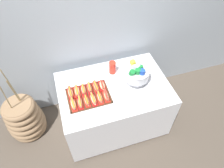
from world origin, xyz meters
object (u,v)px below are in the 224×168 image
serving_tray (89,96)px  hot_dog_10 (96,87)px  hot_dog_4 (100,97)px  hot_dog_7 (77,91)px  hot_dog_0 (73,104)px  floor_vase (24,118)px  hot_dog_8 (83,90)px  punch_bowl (136,73)px  hot_dog_2 (87,101)px  hot_dog_5 (106,96)px  hot_dog_6 (71,93)px  hot_dog_1 (80,102)px  hot_dog_9 (90,88)px  buffet_table (114,105)px  cup_stack (112,68)px  hot_dog_11 (102,85)px  hot_dog_3 (93,99)px

serving_tray → hot_dog_10: hot_dog_10 is taller
hot_dog_4 → hot_dog_7: 0.28m
hot_dog_0 → hot_dog_7: (0.07, 0.17, -0.00)m
floor_vase → hot_dog_8: (0.81, -0.20, 0.52)m
hot_dog_0 → punch_bowl: (0.78, 0.13, 0.12)m
floor_vase → hot_dog_2: bearing=-24.0°
serving_tray → hot_dog_5: bearing=-23.3°
hot_dog_10 → hot_dog_7: bearing=-179.6°
hot_dog_7 → hot_dog_6: bearing=-179.6°
hot_dog_1 → hot_dog_6: 0.18m
hot_dog_0 → serving_tray: bearing=24.2°
hot_dog_0 → hot_dog_9: 0.28m
hot_dog_6 → hot_dog_2: bearing=-47.3°
hot_dog_0 → hot_dog_5: 0.38m
buffet_table → hot_dog_8: 0.54m
hot_dog_10 → hot_dog_6: bearing=-179.6°
hot_dog_5 → hot_dog_6: (-0.38, 0.16, -0.00)m
buffet_table → hot_dog_0: 0.66m
cup_stack → hot_dog_11: bearing=-133.5°
hot_dog_2 → cup_stack: size_ratio=0.99×
hot_dog_4 → hot_dog_10: hot_dog_10 is taller
hot_dog_5 → buffet_table: bearing=43.8°
serving_tray → hot_dog_1: size_ratio=2.73×
floor_vase → hot_dog_1: floor_vase is taller
hot_dog_4 → hot_dog_8: 0.22m
hot_dog_3 → hot_dog_4: (0.07, 0.00, 0.00)m
serving_tray → hot_dog_10: size_ratio=2.67×
hot_dog_2 → punch_bowl: size_ratio=0.53×
buffet_table → hot_dog_1: (-0.43, -0.13, 0.40)m
buffet_table → hot_dog_0: bearing=-165.7°
hot_dog_2 → hot_dog_10: 0.22m
serving_tray → hot_dog_9: 0.10m
hot_dog_2 → hot_dog_4: (0.15, 0.00, -0.00)m
hot_dog_5 → hot_dog_8: size_ratio=1.02×
hot_dog_1 → hot_dog_7: size_ratio=0.97×
hot_dog_3 → hot_dog_7: 0.22m
hot_dog_7 → hot_dog_9: bearing=0.4°
hot_dog_10 → floor_vase: bearing=168.5°
hot_dog_3 → hot_dog_7: (-0.15, 0.16, 0.00)m
hot_dog_2 → hot_dog_3: (0.07, 0.00, -0.00)m
punch_bowl → serving_tray: bearing=-175.7°
hot_dog_1 → hot_dog_11: size_ratio=1.12×
buffet_table → hot_dog_5: hot_dog_5 is taller
buffet_table → hot_dog_7: bearing=175.2°
cup_stack → floor_vase: bearing=-179.9°
serving_tray → cup_stack: cup_stack is taller
hot_dog_0 → hot_dog_1: 0.08m
hot_dog_10 → punch_bowl: bearing=-4.6°
hot_dog_2 → hot_dog_8: size_ratio=0.99×
hot_dog_4 → punch_bowl: punch_bowl is taller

